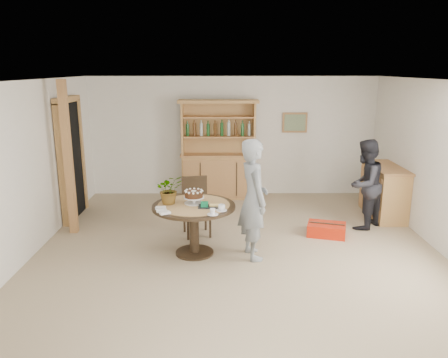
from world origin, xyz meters
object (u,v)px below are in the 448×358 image
dining_table (194,215)px  red_suitcase (326,230)px  teen_boy (253,199)px  adult_person (365,184)px  dining_chair (196,202)px  hutch (219,165)px  sideboard (384,191)px

dining_table → red_suitcase: size_ratio=1.75×
teen_boy → adult_person: (1.96, 1.17, -0.10)m
adult_person → dining_chair: bearing=-40.0°
dining_chair → teen_boy: bearing=-60.7°
hutch → adult_person: 3.08m
sideboard → dining_chair: (-3.40, -0.85, 0.06)m
sideboard → adult_person: size_ratio=0.82×
dining_chair → hutch: bearing=66.4°
dining_table → red_suitcase: (2.11, 0.70, -0.50)m
hutch → teen_boy: bearing=-80.4°
hutch → red_suitcase: (1.77, -2.22, -0.59)m
teen_boy → hutch: bearing=-4.4°
dining_table → dining_chair: (-0.02, 0.83, -0.07)m
hutch → sideboard: bearing=-22.2°
hutch → adult_person: hutch is taller
hutch → dining_chair: 2.13m
dining_chair → dining_table: bearing=-102.5°
dining_table → adult_person: (2.81, 1.07, 0.16)m
dining_table → dining_chair: bearing=91.3°
hutch → dining_chair: hutch is taller
dining_table → adult_person: adult_person is taller
sideboard → dining_table: bearing=-153.6°
sideboard → red_suitcase: size_ratio=1.83×
teen_boy → adult_person: 2.28m
dining_table → sideboard: bearing=26.4°
red_suitcase → hutch: bearing=144.6°
sideboard → teen_boy: teen_boy is taller
sideboard → dining_chair: dining_chair is taller
dining_table → adult_person: size_ratio=0.79×
hutch → dining_chair: (-0.36, -2.09, -0.15)m
adult_person → red_suitcase: bearing=-16.7°
hutch → sideboard: 3.29m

